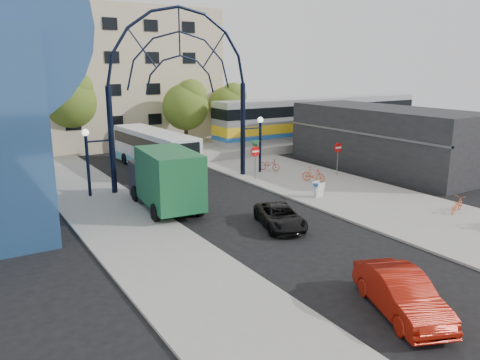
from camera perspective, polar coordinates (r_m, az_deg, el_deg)
ground at (r=22.39m, az=8.83°, el=-7.99°), size 120.00×120.00×0.00m
sidewalk_east at (r=30.42m, az=15.38°, el=-2.33°), size 8.00×56.00×0.12m
plaza_west at (r=24.22m, az=-12.70°, el=-6.32°), size 5.00×50.00×0.12m
gateway_arch at (r=32.65m, az=-7.31°, el=14.22°), size 13.64×0.44×12.10m
stop_sign at (r=33.85m, az=1.87°, el=3.13°), size 0.80×0.07×2.50m
do_not_enter_sign at (r=36.18m, az=11.86°, el=3.50°), size 0.76×0.07×2.48m
street_name_sign at (r=34.54m, az=1.87°, el=3.57°), size 0.70×0.70×2.80m
sandwich_board at (r=29.96m, az=9.56°, el=-0.92°), size 0.55×0.61×0.99m
commercial_block_east at (r=39.69m, az=17.14°, el=4.84°), size 6.00×16.00×5.00m
apartment_block at (r=52.99m, az=-15.05°, el=11.97°), size 20.00×12.10×14.00m
train_platform at (r=51.15m, az=9.80°, el=4.75°), size 32.00×5.00×0.80m
train_car at (r=50.83m, az=9.92°, el=7.53°), size 25.10×3.05×4.20m
tree_north_a at (r=46.19m, az=-6.51°, el=9.17°), size 4.48×4.48×7.00m
tree_north_b at (r=46.69m, az=-20.01°, el=9.30°), size 5.12×5.12×8.00m
tree_north_c at (r=50.81m, az=-1.31°, el=9.29°), size 4.16×4.16×6.50m
city_bus at (r=38.48m, az=-10.38°, el=3.67°), size 3.09×11.55×3.14m
green_truck at (r=27.67m, az=-9.20°, el=0.14°), size 3.31×7.37×3.61m
black_suv at (r=24.58m, az=4.91°, el=-4.44°), size 3.13×4.55×1.16m
red_sedan at (r=17.16m, az=19.06°, el=-12.94°), size 3.11×4.76×1.48m
bike_near_a at (r=37.25m, az=3.59°, el=1.90°), size 1.44×1.90×0.96m
bike_near_b at (r=33.92m, az=8.95°, el=0.66°), size 1.24×1.79×1.05m
bike_far_a at (r=29.34m, az=24.94°, el=-2.76°), size 1.70×0.97×0.85m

